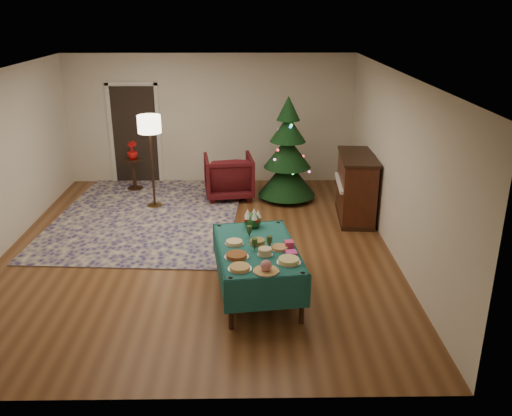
{
  "coord_description": "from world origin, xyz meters",
  "views": [
    {
      "loc": [
        0.79,
        -7.8,
        3.61
      ],
      "look_at": [
        0.9,
        -0.49,
        0.86
      ],
      "focal_mm": 38.0,
      "sensor_mm": 36.0,
      "label": 1
    }
  ],
  "objects_px": {
    "christmas_tree": "(287,154)",
    "piano": "(356,188)",
    "gift_box": "(289,244)",
    "floor_lamp": "(150,130)",
    "potted_plant": "(132,154)",
    "buffet_table": "(257,256)",
    "side_table": "(134,175)",
    "armchair": "(229,174)"
  },
  "relations": [
    {
      "from": "potted_plant",
      "to": "christmas_tree",
      "type": "bearing_deg",
      "value": -11.74
    },
    {
      "from": "piano",
      "to": "gift_box",
      "type": "bearing_deg",
      "value": -116.87
    },
    {
      "from": "buffet_table",
      "to": "potted_plant",
      "type": "xyz_separation_m",
      "value": [
        -2.47,
        4.38,
        0.21
      ]
    },
    {
      "from": "potted_plant",
      "to": "side_table",
      "type": "bearing_deg",
      "value": 0.0
    },
    {
      "from": "gift_box",
      "to": "christmas_tree",
      "type": "bearing_deg",
      "value": 86.39
    },
    {
      "from": "gift_box",
      "to": "piano",
      "type": "xyz_separation_m",
      "value": [
        1.39,
        2.74,
        -0.16
      ]
    },
    {
      "from": "potted_plant",
      "to": "piano",
      "type": "relative_size",
      "value": 0.27
    },
    {
      "from": "christmas_tree",
      "to": "piano",
      "type": "relative_size",
      "value": 1.47
    },
    {
      "from": "buffet_table",
      "to": "piano",
      "type": "bearing_deg",
      "value": 56.47
    },
    {
      "from": "buffet_table",
      "to": "floor_lamp",
      "type": "distance_m",
      "value": 3.96
    },
    {
      "from": "gift_box",
      "to": "floor_lamp",
      "type": "distance_m",
      "value": 4.15
    },
    {
      "from": "floor_lamp",
      "to": "potted_plant",
      "type": "height_order",
      "value": "floor_lamp"
    },
    {
      "from": "christmas_tree",
      "to": "potted_plant",
      "type": "bearing_deg",
      "value": 168.26
    },
    {
      "from": "buffet_table",
      "to": "christmas_tree",
      "type": "xyz_separation_m",
      "value": [
        0.65,
        3.73,
        0.37
      ]
    },
    {
      "from": "side_table",
      "to": "christmas_tree",
      "type": "distance_m",
      "value": 3.24
    },
    {
      "from": "piano",
      "to": "potted_plant",
      "type": "bearing_deg",
      "value": 158.76
    },
    {
      "from": "buffet_table",
      "to": "gift_box",
      "type": "bearing_deg",
      "value": -3.0
    },
    {
      "from": "side_table",
      "to": "buffet_table",
      "type": "bearing_deg",
      "value": -60.61
    },
    {
      "from": "buffet_table",
      "to": "side_table",
      "type": "relative_size",
      "value": 2.87
    },
    {
      "from": "buffet_table",
      "to": "side_table",
      "type": "distance_m",
      "value": 5.03
    },
    {
      "from": "potted_plant",
      "to": "christmas_tree",
      "type": "height_order",
      "value": "christmas_tree"
    },
    {
      "from": "gift_box",
      "to": "side_table",
      "type": "height_order",
      "value": "gift_box"
    },
    {
      "from": "potted_plant",
      "to": "armchair",
      "type": "bearing_deg",
      "value": -14.54
    },
    {
      "from": "floor_lamp",
      "to": "piano",
      "type": "xyz_separation_m",
      "value": [
        3.7,
        -0.63,
        -0.91
      ]
    },
    {
      "from": "side_table",
      "to": "piano",
      "type": "height_order",
      "value": "piano"
    },
    {
      "from": "potted_plant",
      "to": "piano",
      "type": "xyz_separation_m",
      "value": [
        4.27,
        -1.66,
        -0.19
      ]
    },
    {
      "from": "gift_box",
      "to": "piano",
      "type": "height_order",
      "value": "piano"
    },
    {
      "from": "side_table",
      "to": "potted_plant",
      "type": "xyz_separation_m",
      "value": [
        0.0,
        0.0,
        0.44
      ]
    },
    {
      "from": "side_table",
      "to": "christmas_tree",
      "type": "bearing_deg",
      "value": -11.74
    },
    {
      "from": "armchair",
      "to": "side_table",
      "type": "xyz_separation_m",
      "value": [
        -1.97,
        0.51,
        -0.16
      ]
    },
    {
      "from": "christmas_tree",
      "to": "piano",
      "type": "height_order",
      "value": "christmas_tree"
    },
    {
      "from": "armchair",
      "to": "potted_plant",
      "type": "xyz_separation_m",
      "value": [
        -1.97,
        0.51,
        0.28
      ]
    },
    {
      "from": "potted_plant",
      "to": "floor_lamp",
      "type": "bearing_deg",
      "value": -60.91
    },
    {
      "from": "floor_lamp",
      "to": "potted_plant",
      "type": "relative_size",
      "value": 4.7
    },
    {
      "from": "christmas_tree",
      "to": "piano",
      "type": "xyz_separation_m",
      "value": [
        1.15,
        -1.01,
        -0.35
      ]
    },
    {
      "from": "floor_lamp",
      "to": "christmas_tree",
      "type": "bearing_deg",
      "value": 8.54
    },
    {
      "from": "gift_box",
      "to": "potted_plant",
      "type": "relative_size",
      "value": 0.29
    },
    {
      "from": "buffet_table",
      "to": "armchair",
      "type": "bearing_deg",
      "value": 97.27
    },
    {
      "from": "potted_plant",
      "to": "piano",
      "type": "distance_m",
      "value": 4.58
    },
    {
      "from": "floor_lamp",
      "to": "armchair",
      "type": "bearing_deg",
      "value": 20.31
    },
    {
      "from": "side_table",
      "to": "potted_plant",
      "type": "relative_size",
      "value": 1.74
    },
    {
      "from": "floor_lamp",
      "to": "piano",
      "type": "distance_m",
      "value": 3.86
    }
  ]
}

